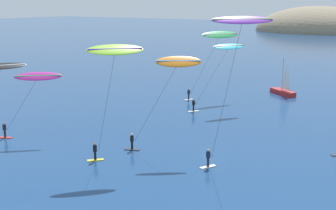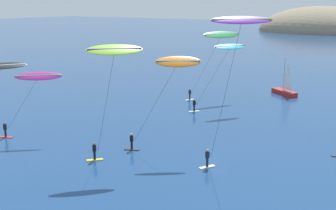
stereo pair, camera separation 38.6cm
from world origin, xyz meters
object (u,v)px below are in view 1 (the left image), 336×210
at_px(kitesurfer_purple, 239,34).
at_px(sailboat_near, 282,90).
at_px(kitesurfer_magenta, 35,82).
at_px(kitesurfer_cyan, 226,52).
at_px(kitesurfer_orange, 174,69).
at_px(kitesurfer_lime, 114,58).
at_px(kitesurfer_green, 218,38).

bearing_deg(kitesurfer_purple, sailboat_near, 100.01).
xyz_separation_m(sailboat_near, kitesurfer_purple, (5.57, -31.53, 10.91)).
bearing_deg(kitesurfer_magenta, kitesurfer_cyan, 61.87).
height_order(sailboat_near, kitesurfer_orange, kitesurfer_orange).
bearing_deg(kitesurfer_cyan, kitesurfer_orange, -81.51).
relative_size(kitesurfer_cyan, kitesurfer_purple, 0.67).
relative_size(kitesurfer_lime, kitesurfer_green, 1.06).
bearing_deg(kitesurfer_green, kitesurfer_magenta, -105.61).
bearing_deg(sailboat_near, kitesurfer_green, -137.44).
xyz_separation_m(kitesurfer_magenta, kitesurfer_green, (7.79, 27.88, 2.90)).
height_order(sailboat_near, kitesurfer_purple, kitesurfer_purple).
distance_m(kitesurfer_purple, kitesurfer_lime, 10.94).
distance_m(kitesurfer_orange, kitesurfer_cyan, 17.83).
distance_m(kitesurfer_orange, kitesurfer_lime, 6.13).
xyz_separation_m(kitesurfer_cyan, kitesurfer_purple, (9.39, -18.50, 3.85)).
bearing_deg(kitesurfer_purple, kitesurfer_lime, -156.68).
relative_size(sailboat_near, kitesurfer_lime, 0.54).
bearing_deg(kitesurfer_lime, kitesurfer_orange, 58.84).
height_order(kitesurfer_purple, kitesurfer_green, kitesurfer_purple).
height_order(kitesurfer_orange, kitesurfer_lime, kitesurfer_lime).
height_order(sailboat_near, kitesurfer_lime, kitesurfer_lime).
bearing_deg(kitesurfer_cyan, kitesurfer_lime, -91.14).
xyz_separation_m(sailboat_near, kitesurfer_green, (-7.79, -7.15, 8.22)).
distance_m(sailboat_near, kitesurfer_magenta, 38.71).
relative_size(sailboat_near, kitesurfer_green, 0.57).
relative_size(kitesurfer_cyan, kitesurfer_green, 0.88).
relative_size(kitesurfer_purple, kitesurfer_lime, 1.24).
distance_m(kitesurfer_orange, kitesurfer_purple, 7.72).
height_order(sailboat_near, kitesurfer_cyan, kitesurfer_cyan).
bearing_deg(kitesurfer_green, kitesurfer_purple, -61.29).
bearing_deg(kitesurfer_green, kitesurfer_orange, -74.33).
height_order(kitesurfer_magenta, kitesurfer_lime, kitesurfer_lime).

